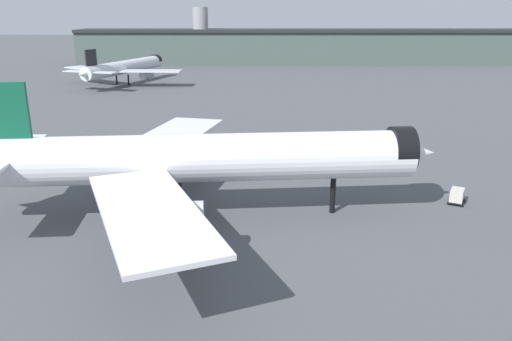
{
  "coord_description": "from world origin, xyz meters",
  "views": [
    {
      "loc": [
        14.47,
        -53.08,
        22.87
      ],
      "look_at": [
        10.51,
        1.82,
        5.44
      ],
      "focal_mm": 35.48,
      "sensor_mm": 36.0,
      "label": 1
    }
  ],
  "objects_px": {
    "airliner_far_taxiway": "(125,67)",
    "traffic_cone_wingtip": "(158,150)",
    "airliner_near_gate": "(194,159)",
    "baggage_cart_trailing": "(457,196)"
  },
  "relations": [
    {
      "from": "airliner_near_gate",
      "to": "airliner_far_taxiway",
      "type": "xyz_separation_m",
      "value": [
        -43.55,
        108.56,
        -1.58
      ]
    },
    {
      "from": "traffic_cone_wingtip",
      "to": "airliner_near_gate",
      "type": "bearing_deg",
      "value": -66.82
    },
    {
      "from": "baggage_cart_trailing",
      "to": "traffic_cone_wingtip",
      "type": "xyz_separation_m",
      "value": [
        -43.29,
        21.17,
        -0.68
      ]
    },
    {
      "from": "airliner_far_taxiway",
      "to": "airliner_near_gate",
      "type": "bearing_deg",
      "value": -143.37
    },
    {
      "from": "airliner_near_gate",
      "to": "baggage_cart_trailing",
      "type": "xyz_separation_m",
      "value": [
        31.44,
        6.51,
        -5.98
      ]
    },
    {
      "from": "airliner_far_taxiway",
      "to": "baggage_cart_trailing",
      "type": "distance_m",
      "value": 126.71
    },
    {
      "from": "airliner_far_taxiway",
      "to": "traffic_cone_wingtip",
      "type": "xyz_separation_m",
      "value": [
        31.7,
        -80.88,
        -5.08
      ]
    },
    {
      "from": "airliner_far_taxiway",
      "to": "traffic_cone_wingtip",
      "type": "distance_m",
      "value": 87.01
    },
    {
      "from": "airliner_near_gate",
      "to": "airliner_far_taxiway",
      "type": "height_order",
      "value": "airliner_near_gate"
    },
    {
      "from": "airliner_near_gate",
      "to": "baggage_cart_trailing",
      "type": "height_order",
      "value": "airliner_near_gate"
    }
  ]
}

